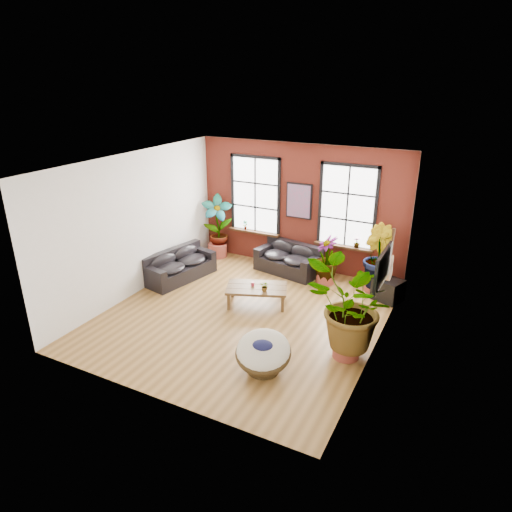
# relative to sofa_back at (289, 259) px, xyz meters

# --- Properties ---
(room) EXTENTS (6.04, 6.54, 3.54)m
(room) POSITION_rel_sofa_back_xyz_m (0.07, -2.61, 1.38)
(room) COLOR brown
(room) RESTS_ON ground
(sofa_back) EXTENTS (1.90, 1.18, 0.81)m
(sofa_back) POSITION_rel_sofa_back_xyz_m (0.00, 0.00, 0.00)
(sofa_back) COLOR black
(sofa_back) RESTS_ON ground
(sofa_left) EXTENTS (1.23, 2.11, 0.78)m
(sofa_left) POSITION_rel_sofa_back_xyz_m (-2.48, -1.76, -0.01)
(sofa_left) COLOR black
(sofa_left) RESTS_ON ground
(coffee_table) EXTENTS (1.63, 1.29, 0.55)m
(coffee_table) POSITION_rel_sofa_back_xyz_m (0.08, -2.15, 0.04)
(coffee_table) COLOR #4B351B
(coffee_table) RESTS_ON ground
(papasan_chair) EXTENTS (1.30, 1.31, 0.78)m
(papasan_chair) POSITION_rel_sofa_back_xyz_m (1.40, -4.47, 0.03)
(papasan_chair) COLOR #3C2C15
(papasan_chair) RESTS_ON ground
(poster) EXTENTS (0.74, 0.06, 0.98)m
(poster) POSITION_rel_sofa_back_xyz_m (0.07, 0.43, 1.58)
(poster) COLOR black
(poster) RESTS_ON room
(tv_wall_unit) EXTENTS (0.13, 1.86, 1.20)m
(tv_wall_unit) POSITION_rel_sofa_back_xyz_m (3.00, -2.16, 1.17)
(tv_wall_unit) COLOR black
(tv_wall_unit) RESTS_ON room
(media_box) EXTENTS (0.80, 0.74, 0.54)m
(media_box) POSITION_rel_sofa_back_xyz_m (2.84, -0.48, -0.10)
(media_box) COLOR black
(media_box) RESTS_ON ground
(pot_back_left) EXTENTS (0.69, 0.69, 0.42)m
(pot_back_left) POSITION_rel_sofa_back_xyz_m (-2.38, 0.08, -0.16)
(pot_back_left) COLOR #994032
(pot_back_left) RESTS_ON ground
(pot_back_right) EXTENTS (0.57, 0.57, 0.40)m
(pot_back_right) POSITION_rel_sofa_back_xyz_m (2.44, -0.11, -0.17)
(pot_back_right) COLOR #994032
(pot_back_right) RESTS_ON ground
(pot_right_wall) EXTENTS (0.64, 0.64, 0.38)m
(pot_right_wall) POSITION_rel_sofa_back_xyz_m (2.64, -3.32, -0.18)
(pot_right_wall) COLOR #994032
(pot_right_wall) RESTS_ON ground
(pot_mid) EXTENTS (0.53, 0.53, 0.35)m
(pot_mid) POSITION_rel_sofa_back_xyz_m (1.16, -0.27, -0.19)
(pot_mid) COLOR #994032
(pot_mid) RESTS_ON ground
(floor_plant_back_left) EXTENTS (1.10, 1.00, 1.74)m
(floor_plant_back_left) POSITION_rel_sofa_back_xyz_m (-2.38, 0.11, 0.65)
(floor_plant_back_left) COLOR #214011
(floor_plant_back_left) RESTS_ON ground
(floor_plant_back_right) EXTENTS (1.08, 1.12, 1.59)m
(floor_plant_back_right) POSITION_rel_sofa_back_xyz_m (2.41, -0.13, 0.58)
(floor_plant_back_right) COLOR #214011
(floor_plant_back_right) RESTS_ON ground
(floor_plant_right_wall) EXTENTS (2.12, 2.13, 1.79)m
(floor_plant_right_wall) POSITION_rel_sofa_back_xyz_m (2.64, -3.29, 0.69)
(floor_plant_right_wall) COLOR #214011
(floor_plant_right_wall) RESTS_ON ground
(floor_plant_mid) EXTENTS (0.92, 0.92, 1.17)m
(floor_plant_mid) POSITION_rel_sofa_back_xyz_m (1.17, -0.26, 0.36)
(floor_plant_mid) COLOR #214011
(floor_plant_mid) RESTS_ON ground
(table_plant) EXTENTS (0.24, 0.21, 0.25)m
(table_plant) POSITION_rel_sofa_back_xyz_m (0.36, -2.27, 0.22)
(table_plant) COLOR #214011
(table_plant) RESTS_ON coffee_table
(sill_plant_left) EXTENTS (0.17, 0.17, 0.27)m
(sill_plant_left) POSITION_rel_sofa_back_xyz_m (-1.58, 0.38, 0.67)
(sill_plant_left) COLOR #214011
(sill_plant_left) RESTS_ON room
(sill_plant_right) EXTENTS (0.19, 0.19, 0.27)m
(sill_plant_right) POSITION_rel_sofa_back_xyz_m (1.77, 0.38, 0.67)
(sill_plant_right) COLOR #214011
(sill_plant_right) RESTS_ON room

